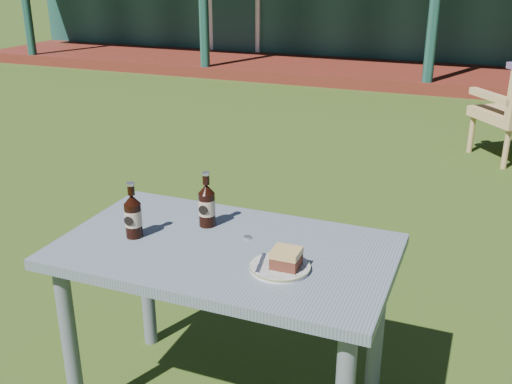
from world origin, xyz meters
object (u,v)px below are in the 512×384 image
at_px(cafe_table, 226,271).
at_px(cola_bottle_far, 133,215).
at_px(cake_slice, 286,258).
at_px(cola_bottle_near, 207,205).
at_px(plate, 280,267).

xyz_separation_m(cafe_table, cola_bottle_far, (-0.35, -0.05, 0.19)).
distance_m(cake_slice, cola_bottle_far, 0.61).
bearing_deg(cafe_table, cola_bottle_near, 134.87).
relative_size(cola_bottle_near, cola_bottle_far, 1.02).
distance_m(cafe_table, cola_bottle_far, 0.40).
bearing_deg(plate, cola_bottle_near, 149.11).
bearing_deg(cola_bottle_far, cola_bottle_near, 42.31).
height_order(cake_slice, cola_bottle_near, cola_bottle_near).
distance_m(cafe_table, cola_bottle_near, 0.27).
xyz_separation_m(cafe_table, plate, (0.24, -0.09, 0.11)).
relative_size(plate, cake_slice, 2.22).
distance_m(plate, cake_slice, 0.04).
relative_size(cafe_table, cola_bottle_far, 5.64).
xyz_separation_m(plate, cola_bottle_near, (-0.38, 0.23, 0.08)).
relative_size(cafe_table, cake_slice, 13.04).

